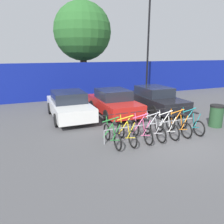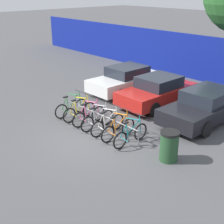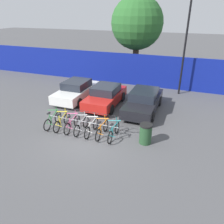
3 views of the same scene
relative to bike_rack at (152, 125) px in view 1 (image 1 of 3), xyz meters
name	(u,v)px [view 1 (image 1 of 3)]	position (x,y,z in m)	size (l,w,h in m)	color
ground_plane	(173,140)	(0.54, -0.68, -0.49)	(120.00, 120.00, 0.00)	#4C4C4F
hoarding_wall	(96,80)	(0.54, 8.82, 0.84)	(36.00, 0.16, 2.67)	navy
bike_rack	(152,125)	(0.00, 0.00, 0.00)	(4.21, 0.04, 0.57)	gray
bicycle_green	(112,135)	(-1.83, -0.15, -0.11)	(0.68, 1.71, 1.05)	black
bicycle_yellow	(126,133)	(-1.24, -0.15, -0.11)	(0.68, 1.71, 1.05)	black
bicycle_pink	(141,131)	(-0.59, -0.15, -0.11)	(0.68, 1.71, 1.05)	black
bicycle_silver	(154,129)	(-0.02, -0.15, -0.11)	(0.68, 1.71, 1.05)	black
bicycle_white	(166,127)	(0.58, -0.15, -0.11)	(0.68, 1.71, 1.05)	black
bicycle_orange	(178,125)	(1.18, -0.15, -0.11)	(0.68, 1.71, 1.05)	black
bicycle_teal	(190,124)	(1.83, -0.15, -0.11)	(0.68, 1.71, 1.05)	black
car_white	(69,105)	(-2.57, 3.98, 0.20)	(1.91, 4.23, 1.40)	silver
car_red	(114,102)	(-0.17, 3.70, 0.20)	(1.91, 4.08, 1.40)	red
car_black	(154,99)	(2.49, 3.70, 0.20)	(1.91, 4.51, 1.40)	black
lamp_post	(148,44)	(4.39, 7.83, 3.53)	(0.24, 0.44, 7.32)	black
trash_bin	(216,116)	(3.45, -0.02, 0.03)	(0.63, 0.63, 1.03)	#234728
tree_behind_hoarding	(83,32)	(0.05, 10.62, 4.45)	(4.53, 4.53, 7.25)	brown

